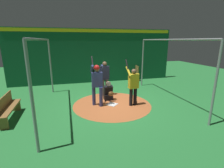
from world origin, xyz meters
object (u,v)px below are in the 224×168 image
object	(u,v)px
batter	(97,81)
catcher	(108,93)
umpire	(105,77)
bat_rack	(137,73)
home_plate	(112,104)
baseball_0	(112,97)
visitor	(133,85)
bench	(7,108)

from	to	relation	value
batter	catcher	xyz separation A→B (m)	(-0.57, 0.64, -0.74)
umpire	bat_rack	size ratio (longest dim) A/B	1.68
batter	umpire	xyz separation A→B (m)	(-1.30, 0.64, -0.10)
umpire	bat_rack	world-z (taller)	umpire
bat_rack	home_plate	bearing A→B (deg)	-35.45
umpire	baseball_0	xyz separation A→B (m)	(0.54, 0.24, -0.95)
visitor	bat_rack	size ratio (longest dim) A/B	1.90
umpire	batter	bearing A→B (deg)	-26.14
catcher	bench	size ratio (longest dim) A/B	0.51
home_plate	visitor	size ratio (longest dim) A/B	0.21
bench	umpire	bearing A→B (deg)	113.76
umpire	bat_rack	distance (m)	4.10
home_plate	umpire	distance (m)	1.69
home_plate	visitor	distance (m)	1.30
visitor	umpire	bearing A→B (deg)	-157.42
catcher	bat_rack	xyz separation A→B (m)	(-3.51, 2.96, 0.14)
batter	bench	xyz separation A→B (m)	(0.46, -3.35, -0.65)
umpire	visitor	size ratio (longest dim) A/B	0.88
catcher	bat_rack	distance (m)	4.59
batter	baseball_0	size ratio (longest dim) A/B	28.84
batter	bat_rack	distance (m)	5.48
bat_rack	bench	distance (m)	8.31
umpire	baseball_0	bearing A→B (deg)	24.09
umpire	baseball_0	distance (m)	1.12
home_plate	bat_rack	distance (m)	5.12
baseball_0	bat_rack	bearing A→B (deg)	140.62
home_plate	batter	xyz separation A→B (m)	(-0.07, -0.65, 1.09)
catcher	umpire	xyz separation A→B (m)	(-0.73, -0.01, 0.64)
catcher	visitor	xyz separation A→B (m)	(0.95, 0.87, 0.58)
umpire	catcher	bearing A→B (deg)	0.49
bench	baseball_0	bearing A→B (deg)	106.07
bench	batter	bearing A→B (deg)	97.81
home_plate	bat_rack	world-z (taller)	bat_rack
home_plate	baseball_0	world-z (taller)	baseball_0
batter	visitor	world-z (taller)	batter
catcher	umpire	size ratio (longest dim) A/B	0.52
catcher	baseball_0	world-z (taller)	catcher
visitor	baseball_0	size ratio (longest dim) A/B	26.99
batter	catcher	world-z (taller)	batter
batter	umpire	bearing A→B (deg)	153.86
home_plate	baseball_0	xyz separation A→B (m)	(-0.83, 0.23, 0.03)
umpire	home_plate	bearing A→B (deg)	0.38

